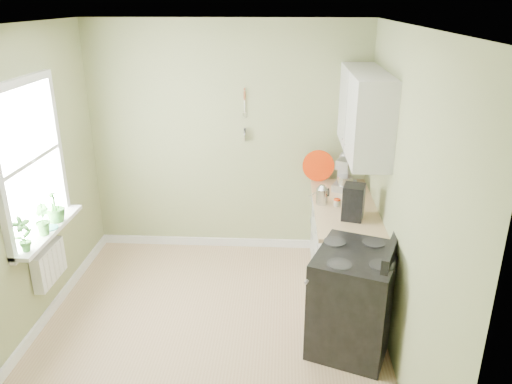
# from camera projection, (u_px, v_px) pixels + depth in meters

# --- Properties ---
(floor) EXTENTS (3.20, 3.60, 0.02)m
(floor) POSITION_uv_depth(u_px,v_px,m) (209.00, 336.00, 4.58)
(floor) COLOR tan
(floor) RESTS_ON ground
(ceiling) EXTENTS (3.20, 3.60, 0.02)m
(ceiling) POSITION_uv_depth(u_px,v_px,m) (197.00, 24.00, 3.60)
(ceiling) COLOR white
(ceiling) RESTS_ON wall_back
(wall_back) EXTENTS (3.20, 0.02, 2.70)m
(wall_back) POSITION_uv_depth(u_px,v_px,m) (228.00, 141.00, 5.77)
(wall_back) COLOR #959C6A
(wall_back) RESTS_ON floor
(wall_left) EXTENTS (0.02, 3.60, 2.70)m
(wall_left) POSITION_uv_depth(u_px,v_px,m) (13.00, 195.00, 4.17)
(wall_left) COLOR #959C6A
(wall_left) RESTS_ON floor
(wall_right) EXTENTS (0.02, 3.60, 2.70)m
(wall_right) POSITION_uv_depth(u_px,v_px,m) (402.00, 203.00, 4.00)
(wall_right) COLOR #959C6A
(wall_right) RESTS_ON floor
(base_cabinets) EXTENTS (0.60, 1.60, 0.87)m
(base_cabinets) POSITION_uv_depth(u_px,v_px,m) (343.00, 246.00, 5.28)
(base_cabinets) COLOR silver
(base_cabinets) RESTS_ON floor
(countertop) EXTENTS (0.64, 1.60, 0.04)m
(countertop) POSITION_uv_depth(u_px,v_px,m) (345.00, 207.00, 5.12)
(countertop) COLOR tan
(countertop) RESTS_ON base_cabinets
(upper_cabinets) EXTENTS (0.35, 1.40, 0.80)m
(upper_cabinets) POSITION_uv_depth(u_px,v_px,m) (364.00, 112.00, 4.86)
(upper_cabinets) COLOR silver
(upper_cabinets) RESTS_ON wall_right
(window) EXTENTS (0.06, 1.14, 1.44)m
(window) POSITION_uv_depth(u_px,v_px,m) (30.00, 161.00, 4.38)
(window) COLOR white
(window) RESTS_ON wall_left
(window_sill) EXTENTS (0.18, 1.14, 0.04)m
(window_sill) POSITION_uv_depth(u_px,v_px,m) (49.00, 230.00, 4.62)
(window_sill) COLOR white
(window_sill) RESTS_ON wall_left
(radiator) EXTENTS (0.12, 0.50, 0.35)m
(radiator) POSITION_uv_depth(u_px,v_px,m) (49.00, 264.00, 4.69)
(radiator) COLOR white
(radiator) RESTS_ON wall_left
(wall_utensils) EXTENTS (0.02, 0.14, 0.58)m
(wall_utensils) POSITION_uv_depth(u_px,v_px,m) (245.00, 123.00, 5.66)
(wall_utensils) COLOR tan
(wall_utensils) RESTS_ON wall_back
(stove) EXTENTS (0.89, 0.92, 1.04)m
(stove) POSITION_uv_depth(u_px,v_px,m) (354.00, 299.00, 4.30)
(stove) COLOR black
(stove) RESTS_ON floor
(stand_mixer) EXTENTS (0.30, 0.36, 0.40)m
(stand_mixer) POSITION_uv_depth(u_px,v_px,m) (345.00, 174.00, 5.49)
(stand_mixer) COLOR #B2B2B7
(stand_mixer) RESTS_ON countertop
(kettle) EXTENTS (0.20, 0.12, 0.21)m
(kettle) POSITION_uv_depth(u_px,v_px,m) (322.00, 195.00, 5.10)
(kettle) COLOR silver
(kettle) RESTS_ON countertop
(coffee_maker) EXTENTS (0.24, 0.25, 0.34)m
(coffee_maker) POSITION_uv_depth(u_px,v_px,m) (353.00, 203.00, 4.74)
(coffee_maker) COLOR black
(coffee_maker) RESTS_ON countertop
(red_tray) EXTENTS (0.37, 0.07, 0.36)m
(red_tray) POSITION_uv_depth(u_px,v_px,m) (318.00, 166.00, 5.73)
(red_tray) COLOR #BC2804
(red_tray) RESTS_ON countertop
(jar) EXTENTS (0.07, 0.07, 0.08)m
(jar) POSITION_uv_depth(u_px,v_px,m) (337.00, 202.00, 5.07)
(jar) COLOR #ADAA90
(jar) RESTS_ON countertop
(plant_a) EXTENTS (0.19, 0.20, 0.32)m
(plant_a) POSITION_uv_depth(u_px,v_px,m) (23.00, 234.00, 4.14)
(plant_a) COLOR #36762C
(plant_a) RESTS_ON window_sill
(plant_b) EXTENTS (0.20, 0.20, 0.28)m
(plant_b) POSITION_uv_depth(u_px,v_px,m) (42.00, 220.00, 4.45)
(plant_b) COLOR #36762C
(plant_b) RESTS_ON window_sill
(plant_c) EXTENTS (0.18, 0.18, 0.32)m
(plant_c) POSITION_uv_depth(u_px,v_px,m) (55.00, 206.00, 4.70)
(plant_c) COLOR #36762C
(plant_c) RESTS_ON window_sill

